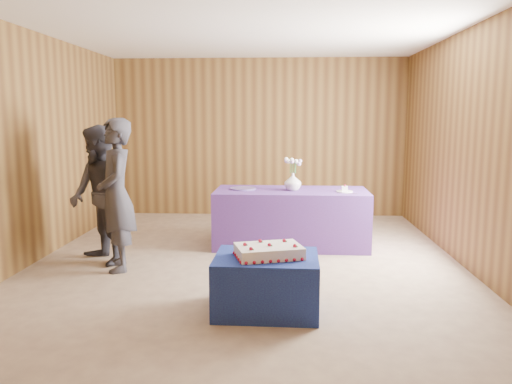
# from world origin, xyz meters

# --- Properties ---
(ground) EXTENTS (6.00, 6.00, 0.00)m
(ground) POSITION_xyz_m (0.00, 0.00, 0.00)
(ground) COLOR tan
(ground) RESTS_ON ground
(room_shell) EXTENTS (5.04, 6.04, 2.72)m
(room_shell) POSITION_xyz_m (0.00, 0.00, 1.80)
(room_shell) COLOR brown
(room_shell) RESTS_ON ground
(cake_table) EXTENTS (0.92, 0.72, 0.50)m
(cake_table) POSITION_xyz_m (0.28, -1.43, 0.25)
(cake_table) COLOR navy
(cake_table) RESTS_ON ground
(serving_table) EXTENTS (2.01, 0.92, 0.75)m
(serving_table) POSITION_xyz_m (0.53, 0.87, 0.38)
(serving_table) COLOR #4F2F81
(serving_table) RESTS_ON ground
(sheet_cake) EXTENTS (0.67, 0.54, 0.13)m
(sheet_cake) POSITION_xyz_m (0.30, -1.46, 0.55)
(sheet_cake) COLOR white
(sheet_cake) RESTS_ON cake_table
(vase) EXTENTS (0.23, 0.23, 0.23)m
(vase) POSITION_xyz_m (0.55, 0.84, 0.86)
(vase) COLOR silver
(vase) RESTS_ON serving_table
(flower_spray) EXTENTS (0.23, 0.23, 0.18)m
(flower_spray) POSITION_xyz_m (0.55, 0.84, 1.13)
(flower_spray) COLOR #2A6A2D
(flower_spray) RESTS_ON vase
(platter) EXTENTS (0.43, 0.43, 0.02)m
(platter) POSITION_xyz_m (-0.11, 0.90, 0.76)
(platter) COLOR #5C478F
(platter) RESTS_ON serving_table
(plate) EXTENTS (0.22, 0.22, 0.01)m
(plate) POSITION_xyz_m (1.21, 0.74, 0.76)
(plate) COLOR white
(plate) RESTS_ON serving_table
(cake_slice) EXTENTS (0.07, 0.06, 0.09)m
(cake_slice) POSITION_xyz_m (1.21, 0.74, 0.80)
(cake_slice) COLOR white
(cake_slice) RESTS_ON plate
(knife) EXTENTS (0.26, 0.09, 0.00)m
(knife) POSITION_xyz_m (1.23, 0.60, 0.75)
(knife) COLOR silver
(knife) RESTS_ON serving_table
(guest_left) EXTENTS (0.61, 0.73, 1.69)m
(guest_left) POSITION_xyz_m (-1.42, -0.29, 0.85)
(guest_left) COLOR #33333C
(guest_left) RESTS_ON ground
(guest_right) EXTENTS (0.99, 0.99, 1.62)m
(guest_right) POSITION_xyz_m (-1.69, -0.08, 0.81)
(guest_right) COLOR #35343F
(guest_right) RESTS_ON ground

